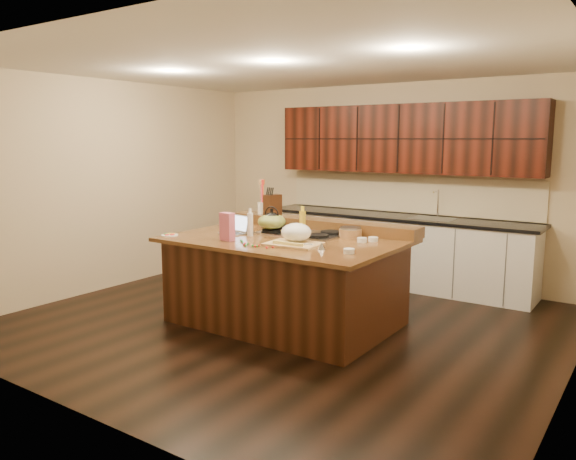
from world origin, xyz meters
The scene contains 35 objects.
room centered at (0.00, 0.00, 1.35)m, with size 5.52×5.02×2.72m.
island centered at (0.00, 0.00, 0.46)m, with size 2.40×1.60×0.92m.
back_ledge centered at (0.00, 0.70, 0.98)m, with size 2.40×0.30×0.12m, color black.
cooktop centered at (0.00, 0.30, 0.94)m, with size 0.92×0.52×0.05m.
back_counter centered at (0.30, 2.23, 0.98)m, with size 3.70×0.66×2.40m.
kettle centered at (-0.30, 0.17, 1.06)m, with size 0.21×0.21×0.19m, color black.
green_bowl centered at (-0.30, 0.17, 1.05)m, with size 0.31×0.31×0.17m, color olive.
laptop centered at (-0.63, -0.05, 0.97)m, with size 0.32×0.27×0.20m.
oil_bottle centered at (0.08, 0.20, 1.06)m, with size 0.07×0.07×0.27m, color gold.
vinegar_bottle centered at (-0.38, -0.11, 1.04)m, with size 0.06×0.06×0.25m, color silver.
wooden_tray centered at (0.28, -0.23, 1.01)m, with size 0.55×0.43×0.21m.
ramekin_a centered at (0.93, -0.33, 0.94)m, with size 0.10×0.10×0.04m, color white.
ramekin_b centered at (0.77, 0.25, 0.94)m, with size 0.10×0.10×0.04m, color white.
ramekin_c centered at (0.84, 0.35, 0.94)m, with size 0.10×0.10×0.04m, color white.
strainer_bowl centered at (0.54, 0.43, 0.97)m, with size 0.24×0.24×0.09m, color #996B3F.
kitchen_timer centered at (0.63, -0.31, 0.96)m, with size 0.08×0.08×0.07m, color silver.
pink_bag centered at (-0.41, -0.45, 1.06)m, with size 0.15×0.08×0.29m, color #C15B77.
candy_plate centered at (-1.11, -0.59, 0.93)m, with size 0.18×0.18×0.01m, color white.
package_box centered at (-0.82, 0.21, 0.99)m, with size 0.11×0.07×0.15m, color #E9D752.
utensil_crock centered at (-0.83, 0.70, 1.11)m, with size 0.12×0.12×0.14m, color white.
knife_block centered at (-0.67, 0.70, 1.16)m, with size 0.12×0.20×0.25m, color black.
gumdrop_0 centered at (0.17, -0.56, 0.93)m, with size 0.02×0.02×0.02m, color red.
gumdrop_1 centered at (-0.22, -0.45, 0.93)m, with size 0.02×0.02×0.02m, color #198C26.
gumdrop_2 centered at (-0.14, -0.50, 0.93)m, with size 0.02×0.02×0.02m, color red.
gumdrop_3 centered at (0.06, -0.45, 0.93)m, with size 0.02×0.02×0.02m, color #198C26.
gumdrop_4 centered at (-0.10, -0.56, 0.93)m, with size 0.02×0.02×0.02m, color red.
gumdrop_5 centered at (0.05, -0.55, 0.93)m, with size 0.02×0.02×0.02m, color #198C26.
gumdrop_6 centered at (0.04, -0.57, 0.93)m, with size 0.02×0.02×0.02m, color red.
gumdrop_7 centered at (-0.09, -0.51, 0.93)m, with size 0.02×0.02×0.02m, color #198C26.
gumdrop_8 centered at (0.21, -0.51, 0.93)m, with size 0.02×0.02×0.02m, color red.
gumdrop_9 centered at (0.01, -0.56, 0.93)m, with size 0.02×0.02×0.02m, color #198C26.
gumdrop_10 centered at (0.05, -0.53, 0.93)m, with size 0.02×0.02×0.02m, color red.
gumdrop_11 centered at (-0.27, -0.41, 0.93)m, with size 0.02×0.02×0.02m, color #198C26.
gumdrop_12 centered at (0.21, -0.41, 0.93)m, with size 0.02×0.02×0.02m, color red.
gumdrop_13 centered at (-0.06, -0.60, 0.93)m, with size 0.02×0.02×0.02m, color #198C26.
Camera 1 is at (3.30, -4.76, 1.95)m, focal length 35.00 mm.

